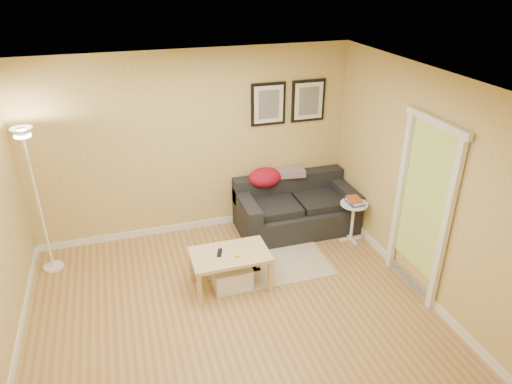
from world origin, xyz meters
TOP-DOWN VIEW (x-y plane):
  - floor at (0.00, 0.00)m, footprint 4.50×4.50m
  - ceiling at (0.00, 0.00)m, footprint 4.50×4.50m
  - wall_back at (0.00, 2.00)m, footprint 4.50×0.00m
  - wall_front at (0.00, -2.00)m, footprint 4.50×0.00m
  - wall_right at (2.25, 0.00)m, footprint 0.00×4.00m
  - baseboard_back at (0.00, 1.99)m, footprint 4.50×0.02m
  - baseboard_left at (-2.24, 0.00)m, footprint 0.02×4.00m
  - baseboard_right at (2.24, 0.00)m, footprint 0.02×4.00m
  - sofa at (1.38, 1.53)m, footprint 1.70×0.90m
  - red_throw at (0.98, 1.80)m, footprint 0.48×0.36m
  - plaid_throw at (1.39, 1.85)m, footprint 0.45×0.32m
  - framed_print_left at (1.08, 1.98)m, footprint 0.50×0.04m
  - framed_print_right at (1.68, 1.98)m, footprint 0.50×0.04m
  - area_rug at (0.85, 0.71)m, footprint 1.25×0.85m
  - green_runner at (0.21, 0.91)m, footprint 0.70×0.50m
  - coffee_table at (0.11, 0.50)m, footprint 1.03×0.75m
  - remote_control at (-0.00, 0.54)m, footprint 0.10×0.17m
  - tape_roll at (0.18, 0.42)m, footprint 0.07×0.07m
  - storage_bin at (0.12, 0.46)m, footprint 0.47×0.34m
  - side_table at (2.02, 1.00)m, footprint 0.38×0.38m
  - book_stack at (2.02, 1.00)m, footprint 0.22×0.28m
  - floor_lamp at (-2.00, 1.54)m, footprint 0.25×0.25m
  - doorway at (2.20, -0.15)m, footprint 0.12×1.01m

SIDE VIEW (x-z plane):
  - floor at x=0.00m, z-range 0.00..0.00m
  - area_rug at x=0.85m, z-range 0.00..0.01m
  - green_runner at x=0.21m, z-range 0.00..0.01m
  - baseboard_back at x=0.00m, z-range 0.00..0.10m
  - baseboard_left at x=-2.24m, z-range 0.00..0.10m
  - baseboard_right at x=2.24m, z-range 0.00..0.10m
  - storage_bin at x=0.12m, z-range 0.00..0.29m
  - coffee_table at x=0.11m, z-range 0.00..0.47m
  - side_table at x=2.02m, z-range 0.00..0.58m
  - sofa at x=1.38m, z-range 0.00..0.75m
  - remote_control at x=0.00m, z-range 0.47..0.49m
  - tape_roll at x=0.18m, z-range 0.47..0.50m
  - book_stack at x=2.02m, z-range 0.58..0.66m
  - red_throw at x=0.98m, z-range 0.63..0.91m
  - plaid_throw at x=1.39m, z-range 0.73..0.83m
  - floor_lamp at x=-2.00m, z-range -0.05..1.86m
  - doorway at x=2.20m, z-range -0.04..2.09m
  - wall_back at x=0.00m, z-range -0.95..3.55m
  - wall_front at x=0.00m, z-range -0.95..3.55m
  - wall_right at x=2.25m, z-range -0.70..3.30m
  - framed_print_left at x=1.08m, z-range 1.50..2.10m
  - framed_print_right at x=1.68m, z-range 1.50..2.10m
  - ceiling at x=0.00m, z-range 2.60..2.60m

